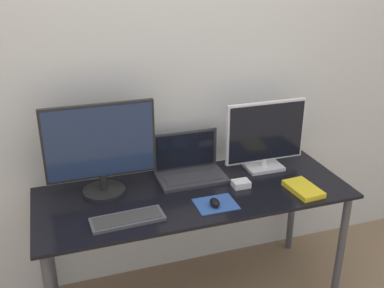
% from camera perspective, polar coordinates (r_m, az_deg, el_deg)
% --- Properties ---
extents(wall_back, '(7.00, 0.05, 2.50)m').
position_cam_1_polar(wall_back, '(2.54, -2.43, 8.55)').
color(wall_back, silver).
rests_on(wall_back, ground_plane).
extents(desk, '(1.66, 0.64, 0.72)m').
position_cam_1_polar(desk, '(2.45, 0.32, -7.84)').
color(desk, black).
rests_on(desk, ground_plane).
extents(monitor_left, '(0.57, 0.22, 0.49)m').
position_cam_1_polar(monitor_left, '(2.33, -11.54, -0.57)').
color(monitor_left, black).
rests_on(monitor_left, desk).
extents(monitor_right, '(0.48, 0.15, 0.41)m').
position_cam_1_polar(monitor_right, '(2.61, 9.32, 1.02)').
color(monitor_right, silver).
rests_on(monitor_right, desk).
extents(laptop, '(0.38, 0.24, 0.24)m').
position_cam_1_polar(laptop, '(2.54, -0.36, -2.82)').
color(laptop, '#333338').
rests_on(laptop, desk).
extents(keyboard, '(0.35, 0.15, 0.02)m').
position_cam_1_polar(keyboard, '(2.18, -8.19, -9.42)').
color(keyboard, '#4C4C51').
rests_on(keyboard, desk).
extents(mousepad, '(0.20, 0.17, 0.00)m').
position_cam_1_polar(mousepad, '(2.29, 3.03, -7.64)').
color(mousepad, '#2D519E').
rests_on(mousepad, desk).
extents(mouse, '(0.05, 0.07, 0.04)m').
position_cam_1_polar(mouse, '(2.26, 2.91, -7.43)').
color(mouse, black).
rests_on(mouse, mousepad).
extents(book, '(0.15, 0.23, 0.03)m').
position_cam_1_polar(book, '(2.47, 13.95, -5.56)').
color(book, yellow).
rests_on(book, desk).
extents(power_brick, '(0.09, 0.07, 0.04)m').
position_cam_1_polar(power_brick, '(2.46, 6.24, -5.04)').
color(power_brick, white).
rests_on(power_brick, desk).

